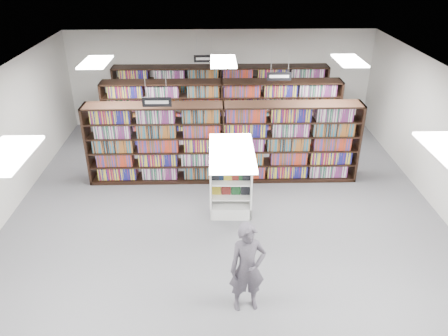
{
  "coord_description": "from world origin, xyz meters",
  "views": [
    {
      "loc": [
        -0.23,
        -8.29,
        5.69
      ],
      "look_at": [
        -0.02,
        0.5,
        1.1
      ],
      "focal_mm": 35.0,
      "sensor_mm": 36.0,
      "label": 1
    }
  ],
  "objects_px": {
    "shopper": "(247,268)",
    "endcap_display": "(231,197)",
    "bookshelf_row_near": "(223,143)",
    "open_book": "(230,162)"
  },
  "relations": [
    {
      "from": "endcap_display",
      "to": "shopper",
      "type": "bearing_deg",
      "value": -84.93
    },
    {
      "from": "open_book",
      "to": "shopper",
      "type": "distance_m",
      "value": 2.97
    },
    {
      "from": "open_book",
      "to": "bookshelf_row_near",
      "type": "bearing_deg",
      "value": 110.0
    },
    {
      "from": "open_book",
      "to": "shopper",
      "type": "bearing_deg",
      "value": -70.48
    },
    {
      "from": "bookshelf_row_near",
      "to": "open_book",
      "type": "distance_m",
      "value": 1.74
    },
    {
      "from": "bookshelf_row_near",
      "to": "shopper",
      "type": "distance_m",
      "value": 4.65
    },
    {
      "from": "bookshelf_row_near",
      "to": "shopper",
      "type": "height_order",
      "value": "bookshelf_row_near"
    },
    {
      "from": "shopper",
      "to": "endcap_display",
      "type": "bearing_deg",
      "value": 84.37
    },
    {
      "from": "bookshelf_row_near",
      "to": "endcap_display",
      "type": "distance_m",
      "value": 1.83
    },
    {
      "from": "bookshelf_row_near",
      "to": "shopper",
      "type": "bearing_deg",
      "value": -86.37
    }
  ]
}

